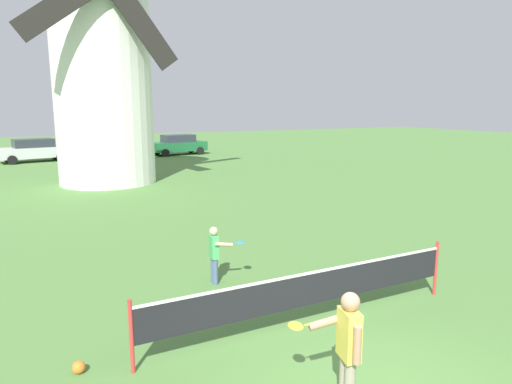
# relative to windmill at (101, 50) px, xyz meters

# --- Properties ---
(windmill) EXTENTS (7.48, 5.28, 12.75)m
(windmill) POSITION_rel_windmill_xyz_m (0.00, 0.00, 0.00)
(windmill) COLOR white
(windmill) RESTS_ON ground_plane
(tennis_net) EXTENTS (6.02, 0.06, 1.10)m
(tennis_net) POSITION_rel_windmill_xyz_m (0.43, -17.12, -5.64)
(tennis_net) COLOR red
(tennis_net) RESTS_ON ground_plane
(player_near) EXTENTS (0.80, 0.73, 1.54)m
(player_near) POSITION_rel_windmill_xyz_m (-0.38, -19.12, -5.46)
(player_near) COLOR #9E937F
(player_near) RESTS_ON ground_plane
(player_far) EXTENTS (0.72, 0.54, 1.24)m
(player_far) POSITION_rel_windmill_xyz_m (-0.25, -14.56, -5.63)
(player_far) COLOR slate
(player_far) RESTS_ON ground_plane
(stray_ball) EXTENTS (0.18, 0.18, 0.18)m
(stray_ball) POSITION_rel_windmill_xyz_m (-3.23, -16.78, -6.24)
(stray_ball) COLOR orange
(stray_ball) RESTS_ON ground_plane
(parked_car_silver) EXTENTS (4.63, 2.45, 1.56)m
(parked_car_silver) POSITION_rel_windmill_xyz_m (-3.00, 11.31, -5.52)
(parked_car_silver) COLOR silver
(parked_car_silver) RESTS_ON ground_plane
(parked_car_mustard) EXTENTS (4.62, 2.24, 1.56)m
(parked_car_mustard) POSITION_rel_windmill_xyz_m (2.36, 11.32, -5.52)
(parked_car_mustard) COLOR #999919
(parked_car_mustard) RESTS_ON ground_plane
(parked_car_green) EXTENTS (4.42, 2.25, 1.56)m
(parked_car_green) POSITION_rel_windmill_xyz_m (7.19, 11.34, -5.52)
(parked_car_green) COLOR #1E6638
(parked_car_green) RESTS_ON ground_plane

